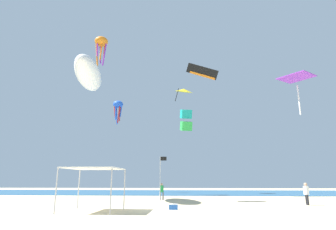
{
  "coord_description": "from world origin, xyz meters",
  "views": [
    {
      "loc": [
        1.59,
        -18.78,
        1.79
      ],
      "look_at": [
        -0.64,
        11.98,
        9.16
      ],
      "focal_mm": 29.59,
      "sensor_mm": 36.0,
      "label": 1
    }
  ],
  "objects": [
    {
      "name": "canopy_tent",
      "position": [
        -4.26,
        -1.6,
        2.46
      ],
      "size": [
        3.21,
        3.36,
        2.58
      ],
      "color": "#B2B2B7",
      "rests_on": "ground"
    },
    {
      "name": "banner_flag",
      "position": [
        -0.9,
        6.67,
        2.36
      ],
      "size": [
        0.61,
        0.06,
        3.96
      ],
      "color": "silver",
      "rests_on": "ground"
    },
    {
      "name": "kite_delta_yellow",
      "position": [
        1.05,
        23.44,
        15.92
      ],
      "size": [
        3.75,
        3.76,
        2.43
      ],
      "rotation": [
        0.0,
        0.0,
        0.44
      ],
      "color": "yellow"
    },
    {
      "name": "person_leftmost",
      "position": [
        -1.05,
        9.05,
        0.93
      ],
      "size": [
        0.42,
        0.38,
        1.59
      ],
      "rotation": [
        0.0,
        0.0,
        3.16
      ],
      "color": "slate",
      "rests_on": "ground"
    },
    {
      "name": "kite_box_teal",
      "position": [
        1.44,
        7.63,
        7.58
      ],
      "size": [
        1.23,
        1.36,
        2.27
      ],
      "rotation": [
        0.0,
        0.0,
        0.25
      ],
      "color": "teal"
    },
    {
      "name": "kite_octopus_orange",
      "position": [
        -11.23,
        18.49,
        22.09
      ],
      "size": [
        2.75,
        2.75,
        4.64
      ],
      "rotation": [
        0.0,
        0.0,
        0.93
      ],
      "color": "orange"
    },
    {
      "name": "ground",
      "position": [
        0.0,
        0.0,
        -0.05
      ],
      "size": [
        110.0,
        110.0,
        0.1
      ],
      "primitive_type": "cube",
      "color": "beige"
    },
    {
      "name": "cooler_box",
      "position": [
        0.59,
        -0.17,
        0.18
      ],
      "size": [
        0.57,
        0.37,
        0.35
      ],
      "color": "blue",
      "rests_on": "ground"
    },
    {
      "name": "person_near_tent",
      "position": [
        10.65,
        4.07,
        0.97
      ],
      "size": [
        0.39,
        0.44,
        1.66
      ],
      "rotation": [
        0.0,
        0.0,
        4.63
      ],
      "color": "black",
      "rests_on": "ground"
    },
    {
      "name": "ocean_strip",
      "position": [
        0.0,
        27.46,
        0.01
      ],
      "size": [
        110.0,
        21.5,
        0.03
      ],
      "primitive_type": "cube",
      "color": "#28608C",
      "rests_on": "ground"
    },
    {
      "name": "kite_inflatable_white",
      "position": [
        -8.61,
        7.54,
        12.62
      ],
      "size": [
        4.07,
        8.57,
        3.05
      ],
      "rotation": [
        0.0,
        0.0,
        1.76
      ],
      "color": "white"
    },
    {
      "name": "kite_parafoil_black",
      "position": [
        3.62,
        15.46,
        15.78
      ],
      "size": [
        4.24,
        1.0,
        2.59
      ],
      "rotation": [
        0.0,
        0.0,
        6.2
      ],
      "color": "black"
    },
    {
      "name": "kite_diamond_purple",
      "position": [
        12.62,
        8.34,
        11.75
      ],
      "size": [
        4.05,
        4.05,
        3.99
      ],
      "rotation": [
        0.0,
        0.0,
        2.31
      ],
      "color": "purple"
    },
    {
      "name": "kite_octopus_blue",
      "position": [
        -10.07,
        25.48,
        14.19
      ],
      "size": [
        1.73,
        1.73,
        3.93
      ],
      "rotation": [
        0.0,
        0.0,
        0.04
      ],
      "color": "blue"
    }
  ]
}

